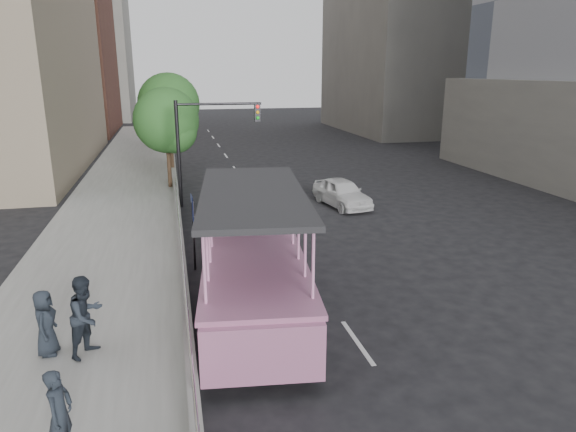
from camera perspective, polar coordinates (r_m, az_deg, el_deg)
The scene contains 15 objects.
ground at distance 14.73m, azimuth 1.23°, elevation -10.51°, with size 160.00×160.00×0.00m, color black.
sidewalk at distance 23.81m, azimuth -18.44°, elevation -0.56°, with size 5.50×80.00×0.30m, color #A1A29C.
kerb_wall at distance 15.99m, azimuth -11.54°, elevation -6.77°, with size 0.24×30.00×0.36m, color #989994.
guardrail at distance 15.75m, azimuth -11.67°, elevation -4.54°, with size 0.07×22.00×0.71m.
duck_boat at distance 15.45m, azimuth -4.03°, elevation -4.01°, with size 3.75×10.78×3.51m.
car at distance 25.71m, azimuth 6.01°, elevation 2.62°, with size 1.64×4.07×1.39m, color silver.
pedestrian_near at distance 9.78m, azimuth -24.01°, elevation -19.47°, with size 0.59×0.39×1.61m, color #20272F.
pedestrian_mid at distance 12.57m, azimuth -21.49°, elevation -10.27°, with size 0.92×0.72×1.89m, color #20272F.
pedestrian_far at distance 13.00m, azimuth -25.36°, elevation -10.67°, with size 0.76×0.49×1.55m, color #20272F.
parking_sign at distance 17.33m, azimuth -10.51°, elevation -0.82°, with size 0.08×0.59×2.61m.
traffic_signal at distance 25.52m, azimuth -9.46°, elevation 8.79°, with size 4.20×0.32×5.20m.
street_tree_near at distance 28.85m, azimuth -13.16°, elevation 10.03°, with size 3.52×3.52×5.72m.
street_tree_far at distance 34.79m, azimuth -12.92°, elevation 11.78°, with size 3.97×3.97×6.45m.
midrise_brick at distance 62.89m, azimuth -28.25°, elevation 19.99°, with size 18.00×16.00×26.00m, color brown.
midrise_stone_b at distance 77.92m, azimuth -23.43°, elevation 17.16°, with size 16.00×14.00×20.00m, color gray.
Camera 1 is at (-3.26, -12.79, 6.54)m, focal length 32.00 mm.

